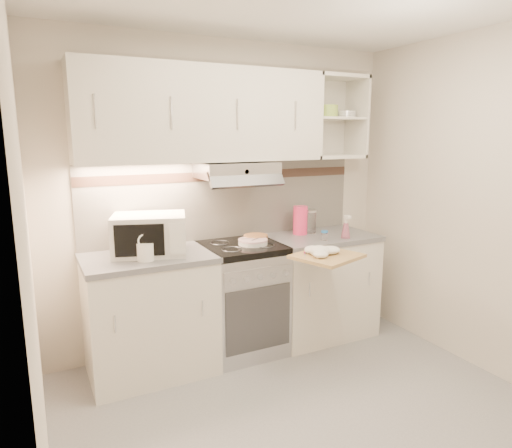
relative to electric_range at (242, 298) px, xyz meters
name	(u,v)px	position (x,y,z in m)	size (l,w,h in m)	color
ground	(318,423)	(0.00, -1.10, -0.45)	(3.00, 3.00, 0.00)	gray
room_shell	(291,155)	(0.00, -0.73, 1.18)	(3.04, 2.84, 2.52)	beige
base_cabinet_left	(150,317)	(-0.75, 0.00, -0.02)	(0.90, 0.60, 0.86)	silver
worktop_left	(148,258)	(-0.75, 0.00, 0.43)	(0.92, 0.62, 0.04)	slate
base_cabinet_right	(319,287)	(0.75, 0.00, -0.02)	(0.90, 0.60, 0.86)	silver
worktop_right	(320,237)	(0.75, 0.00, 0.43)	(0.92, 0.62, 0.04)	slate
electric_range	(242,298)	(0.00, 0.00, 0.00)	(0.60, 0.60, 0.90)	#B7B7BC
microwave	(150,234)	(-0.72, 0.04, 0.59)	(0.60, 0.51, 0.29)	silver
watering_can	(146,251)	(-0.79, -0.13, 0.52)	(0.22, 0.11, 0.19)	white
plate_stack	(253,242)	(0.07, -0.05, 0.47)	(0.23, 0.23, 0.05)	silver
bread_loaf	(256,238)	(0.15, 0.05, 0.47)	(0.20, 0.20, 0.05)	#AD9249
pink_pitcher	(300,220)	(0.61, 0.11, 0.57)	(0.13, 0.12, 0.25)	#F33062
glass_jar	(310,221)	(0.71, 0.11, 0.55)	(0.11, 0.11, 0.21)	silver
spice_jar	(324,235)	(0.66, -0.18, 0.49)	(0.06, 0.06, 0.08)	white
spray_bottle	(346,228)	(0.87, -0.19, 0.53)	(0.08, 0.08, 0.21)	pink
cutting_board	(327,256)	(0.45, -0.52, 0.42)	(0.45, 0.40, 0.02)	#AB8851
dish_towel	(323,250)	(0.43, -0.50, 0.47)	(0.27, 0.23, 0.07)	silver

